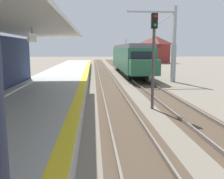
# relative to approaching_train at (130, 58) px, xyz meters

# --- Properties ---
(station_platform) EXTENTS (5.00, 80.00, 0.91)m
(station_platform) POSITION_rel_approaching_train_xyz_m (-7.80, -17.73, -1.73)
(station_platform) COLOR #A8A8A3
(station_platform) RESTS_ON ground
(track_pair_nearest_platform) EXTENTS (2.34, 120.00, 0.16)m
(track_pair_nearest_platform) POSITION_rel_approaching_train_xyz_m (-3.40, -13.73, -2.13)
(track_pair_nearest_platform) COLOR #4C3D2D
(track_pair_nearest_platform) RESTS_ON ground
(track_pair_middle) EXTENTS (2.34, 120.00, 0.16)m
(track_pair_middle) POSITION_rel_approaching_train_xyz_m (-0.00, -13.73, -2.13)
(track_pair_middle) COLOR #4C3D2D
(track_pair_middle) RESTS_ON ground
(approaching_train) EXTENTS (2.93, 19.60, 4.76)m
(approaching_train) POSITION_rel_approaching_train_xyz_m (0.00, 0.00, 0.00)
(approaching_train) COLOR #286647
(approaching_train) RESTS_ON ground
(rail_signal_post) EXTENTS (0.32, 0.34, 5.20)m
(rail_signal_post) POSITION_rel_approaching_train_xyz_m (-1.52, -19.18, 1.02)
(rail_signal_post) COLOR #4C4C4C
(rail_signal_post) RESTS_ON ground
(catenary_pylon_far_side) EXTENTS (5.00, 0.40, 7.50)m
(catenary_pylon_far_side) POSITION_rel_approaching_train_xyz_m (3.01, -7.75, 1.43)
(catenary_pylon_far_side) COLOR #9EA3A8
(catenary_pylon_far_side) RESTS_ON ground
(distant_trackside_house) EXTENTS (6.60, 5.28, 6.40)m
(distant_trackside_house) POSITION_rel_approaching_train_xyz_m (10.10, 27.28, 1.16)
(distant_trackside_house) COLOR maroon
(distant_trackside_house) RESTS_ON ground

